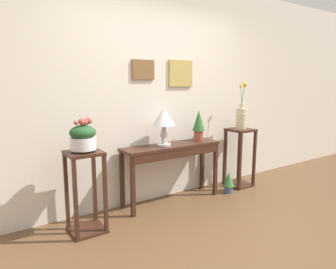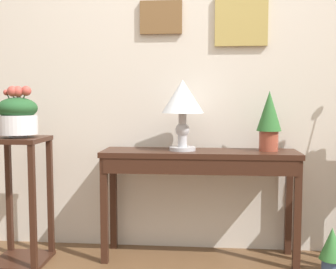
# 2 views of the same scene
# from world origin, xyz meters

# --- Properties ---
(back_wall_with_art) EXTENTS (9.00, 0.13, 2.80)m
(back_wall_with_art) POSITION_xyz_m (0.00, 1.58, 1.40)
(back_wall_with_art) COLOR beige
(back_wall_with_art) RESTS_ON ground
(console_table) EXTENTS (1.31, 0.34, 0.75)m
(console_table) POSITION_xyz_m (0.09, 1.30, 0.63)
(console_table) COLOR #381E14
(console_table) RESTS_ON ground
(table_lamp) EXTENTS (0.28, 0.28, 0.47)m
(table_lamp) POSITION_xyz_m (-0.03, 1.32, 1.08)
(table_lamp) COLOR #B7B7BC
(table_lamp) RESTS_ON console_table
(potted_plant_on_console) EXTENTS (0.16, 0.16, 0.40)m
(potted_plant_on_console) POSITION_xyz_m (0.55, 1.35, 0.97)
(potted_plant_on_console) COLOR #9E4733
(potted_plant_on_console) RESTS_ON console_table
(pedestal_stand_left) EXTENTS (0.34, 0.34, 0.84)m
(pedestal_stand_left) POSITION_xyz_m (-1.09, 1.14, 0.42)
(pedestal_stand_left) COLOR #381E14
(pedestal_stand_left) RESTS_ON ground
(planter_bowl_wide_left) EXTENTS (0.26, 0.26, 0.33)m
(planter_bowl_wide_left) POSITION_xyz_m (-1.09, 1.14, 0.99)
(planter_bowl_wide_left) COLOR silver
(planter_bowl_wide_left) RESTS_ON pedestal_stand_left
(potted_plant_floor) EXTENTS (0.15, 0.15, 0.30)m
(potted_plant_floor) POSITION_xyz_m (0.91, 1.13, 0.17)
(potted_plant_floor) COLOR #3D5684
(potted_plant_floor) RESTS_ON ground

